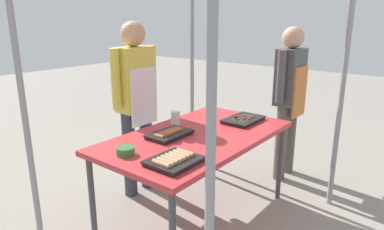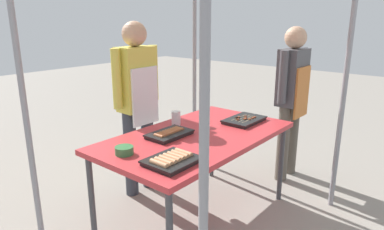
{
  "view_description": "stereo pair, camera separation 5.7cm",
  "coord_description": "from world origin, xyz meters",
  "px_view_note": "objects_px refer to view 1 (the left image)",
  "views": [
    {
      "loc": [
        -2.06,
        -1.58,
        1.64
      ],
      "look_at": [
        0.0,
        0.05,
        0.9
      ],
      "focal_mm": 32.44,
      "sensor_mm": 36.0,
      "label": 1
    },
    {
      "loc": [
        -2.02,
        -1.62,
        1.64
      ],
      "look_at": [
        0.0,
        0.05,
        0.9
      ],
      "focal_mm": 32.44,
      "sensor_mm": 36.0,
      "label": 2
    }
  ],
  "objects_px": {
    "tray_pork_links": "(170,134)",
    "vendor_woman": "(136,95)",
    "stall_table": "(197,141)",
    "tray_meat_skewers": "(243,120)",
    "condiment_bowl": "(125,151)",
    "drink_cup_near_edge": "(175,118)",
    "customer_nearby": "(289,91)",
    "tray_grilled_sausages": "(174,160)"
  },
  "relations": [
    {
      "from": "tray_pork_links",
      "to": "vendor_woman",
      "type": "distance_m",
      "value": 0.67
    },
    {
      "from": "stall_table",
      "to": "tray_meat_skewers",
      "type": "bearing_deg",
      "value": -11.68
    },
    {
      "from": "condiment_bowl",
      "to": "drink_cup_near_edge",
      "type": "height_order",
      "value": "drink_cup_near_edge"
    },
    {
      "from": "condiment_bowl",
      "to": "tray_meat_skewers",
      "type": "bearing_deg",
      "value": -11.18
    },
    {
      "from": "vendor_woman",
      "to": "drink_cup_near_edge",
      "type": "bearing_deg",
      "value": 94.42
    },
    {
      "from": "stall_table",
      "to": "condiment_bowl",
      "type": "distance_m",
      "value": 0.65
    },
    {
      "from": "customer_nearby",
      "to": "drink_cup_near_edge",
      "type": "bearing_deg",
      "value": 156.13
    },
    {
      "from": "tray_meat_skewers",
      "to": "vendor_woman",
      "type": "height_order",
      "value": "vendor_woman"
    },
    {
      "from": "tray_pork_links",
      "to": "vendor_woman",
      "type": "bearing_deg",
      "value": 70.1
    },
    {
      "from": "condiment_bowl",
      "to": "drink_cup_near_edge",
      "type": "relative_size",
      "value": 1.05
    },
    {
      "from": "drink_cup_near_edge",
      "to": "condiment_bowl",
      "type": "bearing_deg",
      "value": -166.23
    },
    {
      "from": "condiment_bowl",
      "to": "tray_pork_links",
      "type": "bearing_deg",
      "value": 2.09
    },
    {
      "from": "tray_grilled_sausages",
      "to": "tray_pork_links",
      "type": "relative_size",
      "value": 0.9
    },
    {
      "from": "tray_pork_links",
      "to": "drink_cup_near_edge",
      "type": "distance_m",
      "value": 0.3
    },
    {
      "from": "stall_table",
      "to": "condiment_bowl",
      "type": "height_order",
      "value": "condiment_bowl"
    },
    {
      "from": "tray_meat_skewers",
      "to": "drink_cup_near_edge",
      "type": "xyz_separation_m",
      "value": [
        -0.45,
        0.4,
        0.04
      ]
    },
    {
      "from": "stall_table",
      "to": "drink_cup_near_edge",
      "type": "distance_m",
      "value": 0.33
    },
    {
      "from": "tray_meat_skewers",
      "to": "customer_nearby",
      "type": "bearing_deg",
      "value": -8.8
    },
    {
      "from": "tray_meat_skewers",
      "to": "tray_grilled_sausages",
      "type": "bearing_deg",
      "value": -173.53
    },
    {
      "from": "tray_meat_skewers",
      "to": "drink_cup_near_edge",
      "type": "relative_size",
      "value": 3.24
    },
    {
      "from": "condiment_bowl",
      "to": "drink_cup_near_edge",
      "type": "xyz_separation_m",
      "value": [
        0.71,
        0.18,
        0.03
      ]
    },
    {
      "from": "tray_pork_links",
      "to": "condiment_bowl",
      "type": "bearing_deg",
      "value": -177.91
    },
    {
      "from": "tray_meat_skewers",
      "to": "condiment_bowl",
      "type": "height_order",
      "value": "condiment_bowl"
    },
    {
      "from": "tray_grilled_sausages",
      "to": "condiment_bowl",
      "type": "relative_size",
      "value": 2.57
    },
    {
      "from": "tray_meat_skewers",
      "to": "vendor_woman",
      "type": "distance_m",
      "value": 1.0
    },
    {
      "from": "vendor_woman",
      "to": "customer_nearby",
      "type": "bearing_deg",
      "value": 141.32
    },
    {
      "from": "stall_table",
      "to": "vendor_woman",
      "type": "height_order",
      "value": "vendor_woman"
    },
    {
      "from": "tray_grilled_sausages",
      "to": "drink_cup_near_edge",
      "type": "relative_size",
      "value": 2.7
    },
    {
      "from": "stall_table",
      "to": "vendor_woman",
      "type": "relative_size",
      "value": 0.99
    },
    {
      "from": "stall_table",
      "to": "condiment_bowl",
      "type": "relative_size",
      "value": 12.81
    },
    {
      "from": "drink_cup_near_edge",
      "to": "customer_nearby",
      "type": "distance_m",
      "value": 1.28
    },
    {
      "from": "stall_table",
      "to": "tray_pork_links",
      "type": "bearing_deg",
      "value": 141.23
    },
    {
      "from": "tray_meat_skewers",
      "to": "vendor_woman",
      "type": "bearing_deg",
      "value": 119.63
    },
    {
      "from": "drink_cup_near_edge",
      "to": "customer_nearby",
      "type": "bearing_deg",
      "value": -23.87
    },
    {
      "from": "drink_cup_near_edge",
      "to": "vendor_woman",
      "type": "relative_size",
      "value": 0.07
    },
    {
      "from": "condiment_bowl",
      "to": "vendor_woman",
      "type": "distance_m",
      "value": 0.94
    },
    {
      "from": "drink_cup_near_edge",
      "to": "vendor_woman",
      "type": "height_order",
      "value": "vendor_woman"
    },
    {
      "from": "stall_table",
      "to": "tray_grilled_sausages",
      "type": "relative_size",
      "value": 4.97
    },
    {
      "from": "tray_grilled_sausages",
      "to": "customer_nearby",
      "type": "xyz_separation_m",
      "value": [
        1.79,
        0.01,
        0.15
      ]
    },
    {
      "from": "stall_table",
      "to": "tray_pork_links",
      "type": "xyz_separation_m",
      "value": [
        -0.17,
        0.14,
        0.07
      ]
    },
    {
      "from": "tray_pork_links",
      "to": "drink_cup_near_edge",
      "type": "height_order",
      "value": "drink_cup_near_edge"
    },
    {
      "from": "stall_table",
      "to": "drink_cup_near_edge",
      "type": "bearing_deg",
      "value": 74.41
    }
  ]
}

